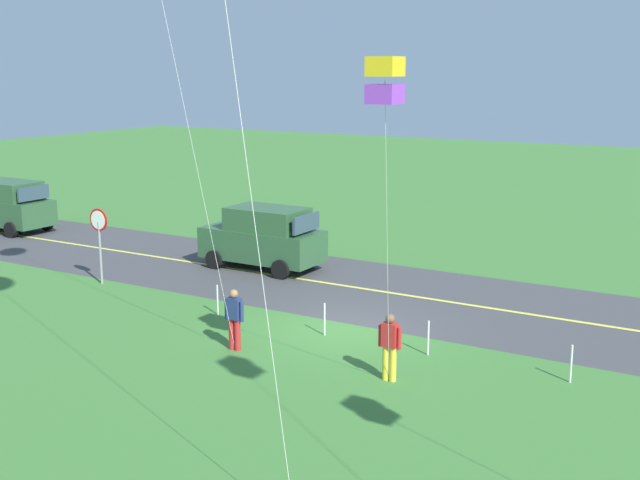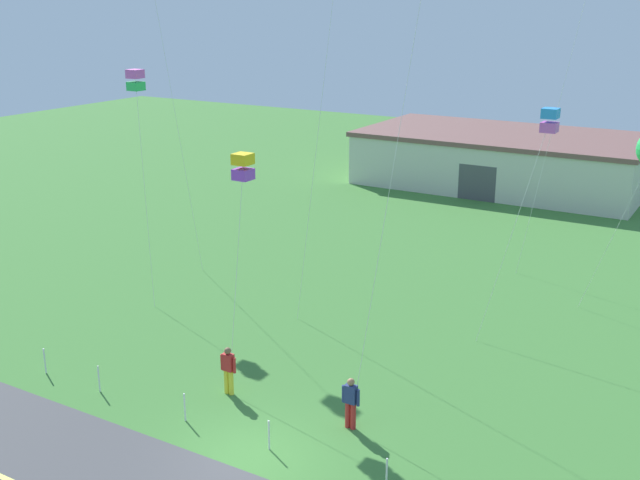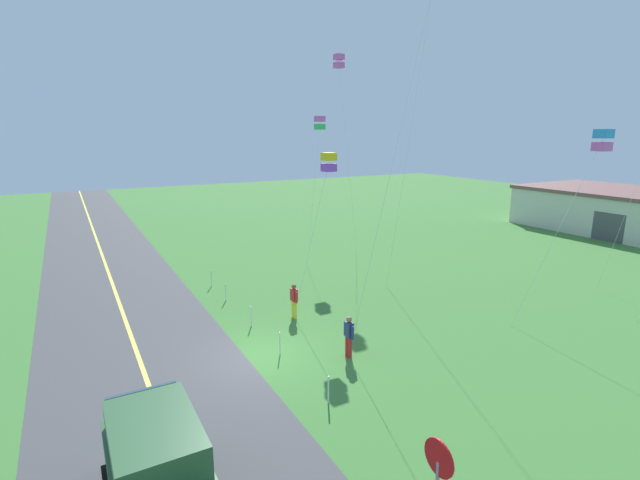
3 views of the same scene
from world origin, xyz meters
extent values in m
cube|color=#3D7533|center=(0.00, 0.00, -0.05)|extent=(120.00, 120.00, 0.10)
cube|color=#424244|center=(0.00, -4.00, 0.00)|extent=(120.00, 7.00, 0.00)
cube|color=#E5E04C|center=(0.00, -4.00, 0.01)|extent=(120.00, 0.16, 0.00)
cube|color=#2D5633|center=(5.70, -4.62, 1.84)|extent=(2.73, 1.75, 0.80)
cube|color=#334756|center=(6.79, -4.62, 1.84)|extent=(0.10, 1.62, 0.64)
cube|color=#334756|center=(4.08, -4.62, 1.84)|extent=(0.10, 1.62, 0.60)
cylinder|color=black|center=(4.52, -3.67, 0.34)|extent=(0.68, 0.22, 0.68)
cylinder|color=black|center=(4.52, -5.57, 0.34)|extent=(0.68, 0.22, 0.68)
cylinder|color=red|center=(9.36, -0.10, 2.18)|extent=(0.76, 0.04, 0.76)
cylinder|color=white|center=(9.36, -0.07, 2.18)|extent=(0.62, 0.01, 0.62)
cylinder|color=yellow|center=(-2.78, 2.71, 0.41)|extent=(0.16, 0.16, 0.82)
cylinder|color=yellow|center=(-2.60, 2.71, 0.41)|extent=(0.16, 0.16, 0.82)
cube|color=red|center=(-2.69, 2.71, 1.10)|extent=(0.36, 0.22, 0.56)
cylinder|color=red|center=(-2.93, 2.71, 1.05)|extent=(0.10, 0.10, 0.52)
cylinder|color=red|center=(-2.45, 2.71, 1.05)|extent=(0.10, 0.10, 0.52)
sphere|color=brown|center=(-2.69, 2.71, 1.49)|extent=(0.22, 0.22, 0.22)
cylinder|color=red|center=(1.53, 2.86, 0.41)|extent=(0.16, 0.16, 0.82)
cylinder|color=red|center=(1.71, 2.86, 0.41)|extent=(0.16, 0.16, 0.82)
cube|color=navy|center=(1.62, 2.86, 1.10)|extent=(0.36, 0.22, 0.56)
cylinder|color=navy|center=(1.38, 2.86, 1.05)|extent=(0.10, 0.10, 0.52)
cylinder|color=navy|center=(1.86, 2.86, 1.05)|extent=(0.10, 0.10, 0.52)
sphere|color=#9E704C|center=(1.62, 2.86, 1.49)|extent=(0.22, 0.22, 0.22)
cylinder|color=silver|center=(-3.13, 3.86, 3.42)|extent=(0.90, 2.30, 6.85)
cube|color=yellow|center=(-3.58, 5.00, 7.10)|extent=(0.56, 0.56, 0.36)
cube|color=purple|center=(-3.58, 5.00, 6.60)|extent=(0.56, 0.56, 0.36)
cylinder|color=silver|center=(2.00, 4.20, 6.66)|extent=(0.77, 2.69, 13.32)
cylinder|color=silver|center=(-11.56, 11.14, 6.36)|extent=(1.38, 0.78, 12.71)
cube|color=#D859BF|center=(-12.24, 10.76, 12.96)|extent=(0.56, 0.56, 0.36)
cube|color=#D859BF|center=(-12.24, 10.76, 12.46)|extent=(0.56, 0.56, 0.36)
cylinder|color=silver|center=(-10.92, 8.15, 4.40)|extent=(2.32, 2.21, 8.80)
cube|color=#D859BF|center=(-12.08, 9.25, 9.05)|extent=(0.56, 0.56, 0.36)
cube|color=green|center=(-12.08, 9.25, 8.55)|extent=(0.56, 0.56, 0.36)
cylinder|color=silver|center=(-3.43, 9.50, 7.47)|extent=(1.33, 1.09, 14.93)
cylinder|color=silver|center=(3.33, 11.87, 3.93)|extent=(1.33, 2.68, 7.87)
cube|color=#2D8CE5|center=(3.98, 13.21, 8.11)|extent=(0.56, 0.56, 0.36)
cube|color=#D859BF|center=(3.98, 13.21, 7.61)|extent=(0.56, 0.56, 0.36)
cube|color=#4C4C51|center=(-4.59, 30.52, 1.10)|extent=(2.40, 0.12, 2.20)
cylinder|color=silver|center=(-8.83, 0.70, 0.45)|extent=(0.05, 0.05, 0.90)
cylinder|color=silver|center=(-6.32, 0.70, 0.45)|extent=(0.05, 0.05, 0.90)
cylinder|color=silver|center=(-2.79, 0.70, 0.45)|extent=(0.05, 0.05, 0.90)
cylinder|color=silver|center=(0.22, 0.70, 0.45)|extent=(0.05, 0.05, 0.90)
cylinder|color=silver|center=(3.85, 0.70, 0.45)|extent=(0.05, 0.05, 0.90)
camera|label=1|loc=(-10.21, 18.53, 7.04)|focal=44.98mm
camera|label=2|loc=(11.24, -15.03, 12.07)|focal=44.03mm
camera|label=3|loc=(14.79, -5.68, 8.12)|focal=25.72mm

